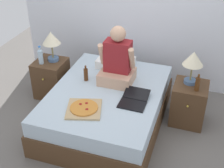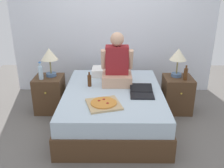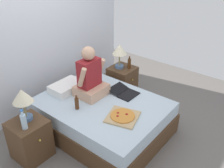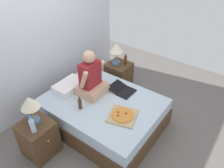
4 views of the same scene
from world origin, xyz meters
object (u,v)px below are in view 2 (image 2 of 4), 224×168
Objects in this scene: beer_bottle at (186,74)px; person_seated at (117,66)px; lamp_on_left_nightstand at (49,56)px; lamp_on_right_nightstand at (178,56)px; bed at (113,107)px; pizza_box at (104,104)px; water_bottle at (41,72)px; beer_bottle_on_bed at (89,80)px; laptop at (142,93)px; nightstand_left at (50,94)px; nightstand_right at (177,94)px.

person_seated reaches higher than beer_bottle.
lamp_on_left_nightstand and lamp_on_right_nightstand have the same top height.
pizza_box reaches higher than bed.
water_bottle is 0.77m from beer_bottle_on_bed.
nightstand_left is at bearing 159.84° from laptop.
beer_bottle is (0.07, -0.10, 0.38)m from nightstand_right.
beer_bottle_on_bed is at bearing -168.42° from lamp_on_right_nightstand.
beer_bottle reaches higher than nightstand_right.
person_seated is (1.08, -0.11, 0.52)m from nightstand_left.
lamp_on_left_nightstand reaches higher than pizza_box.
person_seated is 1.85× the size of laptop.
person_seated is 3.55× the size of beer_bottle_on_bed.
person_seated is 0.59m from laptop.
person_seated is at bearing -173.35° from nightstand_right.
nightstand_left is at bearing 48.35° from water_bottle.
beer_bottle is 1.46m from beer_bottle_on_bed.
lamp_on_right_nightstand is at bearing 43.55° from laptop.
water_bottle reaches higher than beer_bottle.
beer_bottle is (0.10, -0.15, -0.23)m from lamp_on_right_nightstand.
bed is 1.22m from water_bottle.
bed is at bearing 161.10° from laptop.
lamp_on_left_nightstand is 1.54m from laptop.
beer_bottle_on_bed is at bearing 110.44° from pizza_box.
beer_bottle reaches higher than laptop.
pizza_box is at bearing -104.18° from bed.
pizza_box is (0.99, -0.77, -0.15)m from water_bottle.
nightstand_left is at bearing 136.68° from pizza_box.
person_seated is (-0.97, -0.11, 0.52)m from nightstand_right.
lamp_on_right_nightstand reaches higher than laptop.
water_bottle is 1.57m from laptop.
person_seated is (1.04, -0.16, -0.10)m from lamp_on_left_nightstand.
nightstand_right is at bearing 36.78° from pizza_box.
laptop is at bearing -20.16° from nightstand_left.
laptop reaches higher than pizza_box.
nightstand_left is 1.16× the size of pizza_box.
water_bottle is 0.61× the size of lamp_on_right_nightstand.
water_bottle is (-1.11, 0.30, 0.43)m from bed.
person_seated reaches higher than laptop.
bed is 3.27× the size of nightstand_right.
person_seated is at bearing -1.15° from water_bottle.
water_bottle reaches higher than laptop.
nightstand_left is 1.53m from laptop.
lamp_on_right_nightstand reaches higher than bed.
pizza_box is (-0.51, -0.33, -0.00)m from laptop.
pizza_box is (-0.12, -0.47, 0.28)m from bed.
nightstand_left is 1.37× the size of laptop.
pizza_box is at bearing -146.93° from laptop.
beer_bottle_on_bed is at bearing -164.49° from person_seated.
nightstand_left is at bearing 159.37° from bed.
nightstand_left is at bearing 161.41° from beer_bottle_on_bed.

